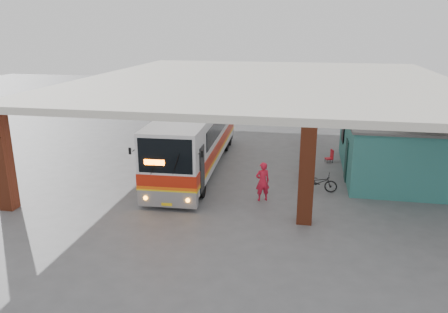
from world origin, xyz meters
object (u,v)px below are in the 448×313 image
coach_bus (196,136)px  red_chair (330,156)px  motorcycle (318,182)px  pedestrian (263,182)px

coach_bus → red_chair: 7.86m
motorcycle → red_chair: size_ratio=2.32×
motorcycle → red_chair: (0.76, 4.82, -0.11)m
coach_bus → pedestrian: coach_bus is taller
motorcycle → pedestrian: 3.02m
motorcycle → red_chair: 4.88m
pedestrian → red_chair: (3.26, 6.45, -0.55)m
coach_bus → pedestrian: bearing=-47.1°
coach_bus → pedestrian: 5.80m
pedestrian → red_chair: bearing=-141.4°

